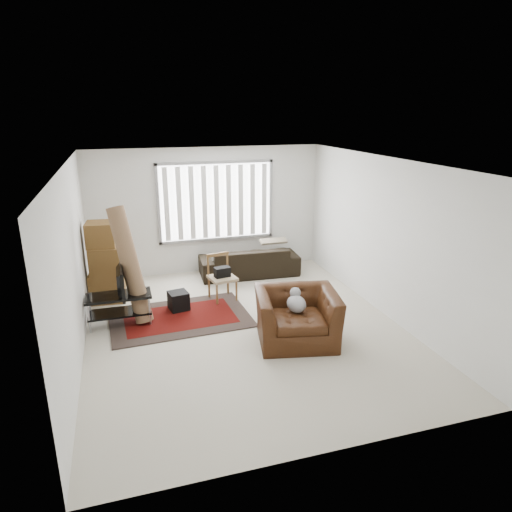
{
  "coord_description": "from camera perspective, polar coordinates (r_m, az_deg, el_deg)",
  "views": [
    {
      "loc": [
        -1.79,
        -6.54,
        3.44
      ],
      "look_at": [
        0.36,
        0.55,
        1.05
      ],
      "focal_mm": 32.0,
      "sensor_mm": 36.0,
      "label": 1
    }
  ],
  "objects": [
    {
      "name": "room",
      "position": [
        7.47,
        -2.3,
        4.86
      ],
      "size": [
        6.0,
        6.02,
        2.71
      ],
      "color": "beige",
      "rests_on": "ground"
    },
    {
      "name": "moving_boxes",
      "position": [
        8.87,
        -18.32,
        -1.05
      ],
      "size": [
        0.66,
        0.62,
        1.5
      ],
      "color": "brown",
      "rests_on": "ground"
    },
    {
      "name": "white_flatpack",
      "position": [
        8.99,
        -18.13,
        -2.98
      ],
      "size": [
        0.63,
        0.36,
        0.75
      ],
      "primitive_type": "cube",
      "rotation": [
        -0.23,
        0.0,
        -0.18
      ],
      "color": "silver",
      "rests_on": "ground"
    },
    {
      "name": "rolled_rug",
      "position": [
        7.84,
        -15.46,
        -1.08
      ],
      "size": [
        0.72,
        0.9,
        1.96
      ],
      "primitive_type": "cylinder",
      "rotation": [
        -0.31,
        0.0,
        0.56
      ],
      "color": "brown",
      "rests_on": "ground"
    },
    {
      "name": "side_chair",
      "position": [
        8.55,
        -4.29,
        -2.43
      ],
      "size": [
        0.54,
        0.54,
        0.87
      ],
      "rotation": [
        0.0,
        0.0,
        0.18
      ],
      "color": "#8F7C5D",
      "rests_on": "ground"
    },
    {
      "name": "tv",
      "position": [
        7.78,
        -17.01,
        -2.99
      ],
      "size": [
        0.11,
        0.86,
        0.49
      ],
      "primitive_type": "imported",
      "rotation": [
        0.0,
        0.0,
        1.57
      ],
      "color": "black",
      "rests_on": "tv_stand"
    },
    {
      "name": "subwoofer",
      "position": [
        8.29,
        -9.66,
        -5.52
      ],
      "size": [
        0.38,
        0.38,
        0.33
      ],
      "primitive_type": "cube",
      "rotation": [
        0.0,
        0.0,
        0.18
      ],
      "color": "black",
      "rests_on": "persian_rug"
    },
    {
      "name": "persian_rug",
      "position": [
        8.06,
        -9.48,
        -7.58
      ],
      "size": [
        2.41,
        1.67,
        0.02
      ],
      "color": "black",
      "rests_on": "ground"
    },
    {
      "name": "armchair",
      "position": [
        7.07,
        5.12,
        -7.15
      ],
      "size": [
        1.42,
        1.29,
        0.91
      ],
      "rotation": [
        0.0,
        0.0,
        -0.2
      ],
      "color": "#391C0B",
      "rests_on": "ground"
    },
    {
      "name": "sofa",
      "position": [
        9.83,
        -0.88,
        -0.11
      ],
      "size": [
        2.15,
        1.02,
        0.81
      ],
      "primitive_type": "imported",
      "rotation": [
        0.0,
        0.0,
        3.09
      ],
      "color": "black",
      "rests_on": "ground"
    },
    {
      "name": "tv_stand",
      "position": [
        7.92,
        -16.75,
        -5.64
      ],
      "size": [
        1.06,
        0.48,
        0.53
      ],
      "color": "black",
      "rests_on": "ground"
    }
  ]
}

